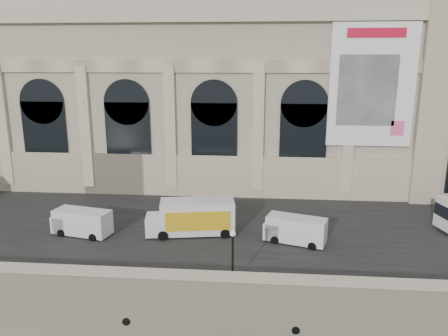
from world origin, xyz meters
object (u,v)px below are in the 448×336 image
object	(u,v)px
van_c	(293,229)
lamp_right	(233,258)
van_b	(79,222)
box_truck	(192,218)

from	to	relation	value
van_c	lamp_right	distance (m)	9.20
van_b	box_truck	xyz separation A→B (m)	(10.34, 1.02, 0.40)
box_truck	lamp_right	size ratio (longest dim) A/B	2.02
van_b	lamp_right	distance (m)	16.65
van_b	van_c	size ratio (longest dim) A/B	1.00
lamp_right	van_b	bearing A→B (deg)	151.73
box_truck	van_c	bearing A→B (deg)	-6.77
van_b	van_c	bearing A→B (deg)	-0.17
van_b	van_c	xyz separation A→B (m)	(19.42, -0.06, -0.02)
van_b	lamp_right	bearing A→B (deg)	-28.27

